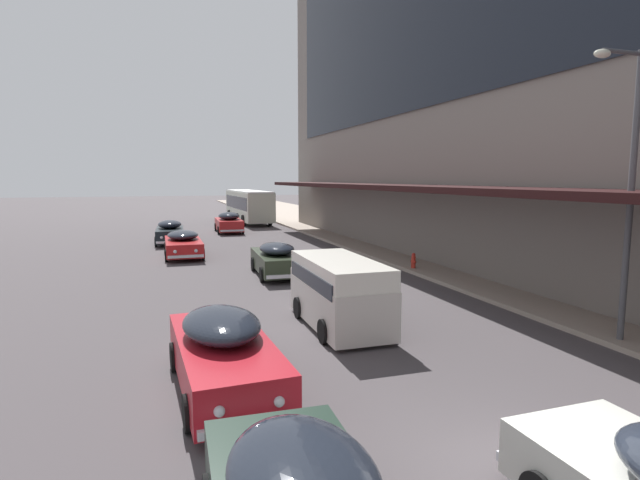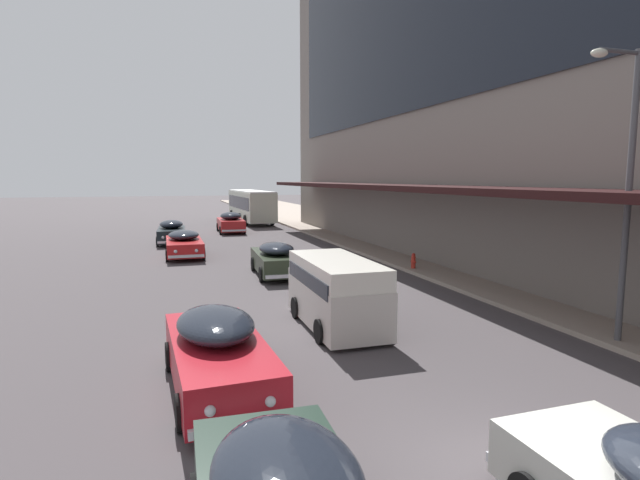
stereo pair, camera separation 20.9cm
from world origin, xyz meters
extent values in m
cube|color=beige|center=(3.70, 42.39, 1.65)|extent=(2.83, 11.00, 2.60)
cube|color=black|center=(3.70, 42.39, 1.96)|extent=(2.84, 10.13, 1.14)
cube|color=silver|center=(3.70, 42.39, 3.00)|extent=(2.74, 11.00, 0.12)
cube|color=black|center=(3.50, 47.89, 2.70)|extent=(1.22, 0.10, 0.36)
cylinder|color=black|center=(2.34, 46.06, 0.50)|extent=(0.29, 1.01, 1.00)
cylinder|color=black|center=(4.78, 46.15, 0.50)|extent=(0.29, 1.01, 1.00)
cylinder|color=black|center=(2.60, 38.96, 0.50)|extent=(0.29, 1.01, 1.00)
cylinder|color=black|center=(5.04, 39.05, 0.50)|extent=(0.29, 1.01, 1.00)
cylinder|color=black|center=(2.51, 41.53, 0.50)|extent=(0.29, 1.01, 1.00)
cylinder|color=black|center=(4.94, 41.62, 0.50)|extent=(0.29, 1.01, 1.00)
cube|color=#B1181A|center=(-3.37, 22.55, 0.58)|extent=(1.85, 4.61, 0.72)
ellipsoid|color=#1E232D|center=(-3.37, 22.78, 1.16)|extent=(1.63, 2.54, 0.50)
cube|color=silver|center=(-3.38, 20.20, 0.37)|extent=(1.75, 0.13, 0.14)
cube|color=silver|center=(-3.37, 24.90, 0.37)|extent=(1.75, 0.13, 0.14)
sphere|color=silver|center=(-2.87, 20.22, 0.63)|extent=(0.18, 0.18, 0.18)
sphere|color=silver|center=(-3.89, 20.23, 0.63)|extent=(0.18, 0.18, 0.18)
cylinder|color=black|center=(-2.46, 21.12, 0.32)|extent=(0.14, 0.64, 0.64)
cylinder|color=black|center=(-4.30, 21.12, 0.32)|extent=(0.14, 0.64, 0.64)
cylinder|color=black|center=(-2.45, 23.98, 0.32)|extent=(0.14, 0.64, 0.64)
cylinder|color=black|center=(-4.29, 23.98, 0.32)|extent=(0.14, 0.64, 0.64)
cube|color=#B21E1F|center=(0.66, 34.12, 0.63)|extent=(1.97, 4.46, 0.82)
ellipsoid|color=#1E232D|center=(0.65, 33.90, 1.32)|extent=(1.69, 2.47, 0.61)
cube|color=silver|center=(0.73, 36.37, 0.37)|extent=(1.75, 0.17, 0.14)
cube|color=silver|center=(0.59, 31.87, 0.37)|extent=(1.75, 0.17, 0.14)
sphere|color=silver|center=(0.22, 36.35, 0.68)|extent=(0.18, 0.18, 0.18)
sphere|color=silver|center=(1.23, 36.32, 0.68)|extent=(0.18, 0.18, 0.18)
cylinder|color=black|center=(-0.22, 35.51, 0.32)|extent=(0.16, 0.64, 0.64)
cylinder|color=black|center=(1.62, 35.45, 0.32)|extent=(0.16, 0.64, 0.64)
cylinder|color=black|center=(-0.30, 32.78, 0.32)|extent=(0.16, 0.64, 0.64)
cylinder|color=black|center=(1.54, 32.72, 0.32)|extent=(0.16, 0.64, 0.64)
cube|color=#B01621|center=(-3.49, 4.51, 0.64)|extent=(1.94, 4.65, 0.84)
ellipsoid|color=#1E232D|center=(-3.50, 4.74, 1.31)|extent=(1.64, 2.58, 0.55)
cube|color=silver|center=(-3.38, 2.18, 0.37)|extent=(1.65, 0.20, 0.14)
cube|color=silver|center=(-3.60, 6.85, 0.37)|extent=(1.65, 0.20, 0.14)
sphere|color=silver|center=(-2.90, 2.23, 0.69)|extent=(0.18, 0.18, 0.18)
sphere|color=silver|center=(-3.85, 2.19, 0.69)|extent=(0.18, 0.18, 0.18)
cylinder|color=black|center=(-2.55, 3.14, 0.32)|extent=(0.17, 0.65, 0.64)
cylinder|color=black|center=(-4.28, 3.06, 0.32)|extent=(0.17, 0.65, 0.64)
cylinder|color=black|center=(-2.69, 5.97, 0.32)|extent=(0.17, 0.65, 0.64)
cylinder|color=black|center=(-4.42, 5.89, 0.32)|extent=(0.17, 0.65, 0.64)
cube|color=silver|center=(0.63, 0.26, 0.37)|extent=(1.75, 0.15, 0.14)
sphere|color=silver|center=(0.12, 0.22, 0.65)|extent=(0.18, 0.18, 0.18)
sphere|color=silver|center=(1.13, 0.24, 0.65)|extent=(0.18, 0.18, 0.18)
cylinder|color=black|center=(1.56, -0.57, 0.32)|extent=(0.15, 0.64, 0.64)
ellipsoid|color=#1E232D|center=(-3.32, -0.56, 1.21)|extent=(1.63, 2.45, 0.58)
cube|color=silver|center=(-3.26, 1.45, 0.37)|extent=(1.68, 0.17, 0.14)
cylinder|color=black|center=(-2.40, 0.55, 0.32)|extent=(0.16, 0.64, 0.64)
cube|color=#283120|center=(0.21, 15.87, 0.61)|extent=(1.85, 4.27, 0.77)
ellipsoid|color=#1E232D|center=(0.20, 15.66, 1.22)|extent=(1.57, 2.37, 0.50)
cube|color=silver|center=(0.31, 18.02, 0.37)|extent=(1.58, 0.19, 0.14)
cube|color=silver|center=(0.11, 13.72, 0.37)|extent=(1.58, 0.19, 0.14)
sphere|color=silver|center=(-0.15, 18.01, 0.66)|extent=(0.18, 0.18, 0.18)
sphere|color=silver|center=(0.77, 17.97, 0.66)|extent=(0.18, 0.18, 0.18)
cylinder|color=black|center=(-0.56, 17.21, 0.32)|extent=(0.17, 0.65, 0.64)
cylinder|color=black|center=(1.10, 17.13, 0.32)|extent=(0.17, 0.65, 0.64)
cylinder|color=black|center=(-0.68, 14.61, 0.32)|extent=(0.17, 0.65, 0.64)
cylinder|color=black|center=(0.98, 14.53, 0.32)|extent=(0.17, 0.65, 0.64)
cube|color=black|center=(-3.92, 28.35, 0.62)|extent=(1.83, 4.16, 0.80)
ellipsoid|color=#1E232D|center=(-3.91, 28.56, 1.26)|extent=(1.56, 2.31, 0.54)
cube|color=silver|center=(-4.00, 26.26, 0.37)|extent=(1.60, 0.18, 0.14)
cube|color=silver|center=(-3.84, 30.45, 0.37)|extent=(1.60, 0.18, 0.14)
sphere|color=silver|center=(-3.54, 26.27, 0.67)|extent=(0.18, 0.18, 0.18)
sphere|color=silver|center=(-4.46, 26.30, 0.67)|extent=(0.18, 0.18, 0.18)
cylinder|color=black|center=(-3.13, 27.05, 0.32)|extent=(0.16, 0.64, 0.64)
cylinder|color=black|center=(-4.80, 27.11, 0.32)|extent=(0.16, 0.64, 0.64)
cylinder|color=black|center=(-3.03, 29.59, 0.32)|extent=(0.16, 0.64, 0.64)
cylinder|color=black|center=(-4.71, 29.65, 0.32)|extent=(0.16, 0.64, 0.64)
cube|color=beige|center=(0.19, 7.85, 0.76)|extent=(1.78, 4.31, 1.29)
cube|color=white|center=(0.19, 7.85, 1.55)|extent=(1.75, 4.23, 0.83)
cube|color=black|center=(0.19, 7.85, 1.45)|extent=(1.82, 3.88, 0.41)
ellipsoid|color=beige|center=(0.21, 9.95, 0.90)|extent=(1.61, 0.61, 1.11)
cylinder|color=black|center=(-0.67, 9.11, 0.32)|extent=(0.17, 0.64, 0.64)
cylinder|color=black|center=(1.08, 9.09, 0.32)|extent=(0.17, 0.64, 0.64)
cylinder|color=black|center=(-0.69, 6.61, 0.32)|extent=(0.17, 0.64, 0.64)
cylinder|color=black|center=(1.06, 6.60, 0.32)|extent=(0.17, 0.64, 0.64)
cylinder|color=#4C4C51|center=(6.48, 4.16, 3.71)|extent=(0.16, 0.16, 7.12)
cylinder|color=#4C4C51|center=(5.88, 4.16, 7.17)|extent=(1.20, 0.10, 0.10)
ellipsoid|color=silver|center=(5.28, 4.16, 7.09)|extent=(0.44, 0.28, 0.20)
cylinder|color=red|center=(6.41, 14.87, 0.43)|extent=(0.20, 0.20, 0.55)
sphere|color=red|center=(6.41, 14.87, 0.76)|extent=(0.18, 0.18, 0.18)
cylinder|color=red|center=(6.41, 15.02, 0.45)|extent=(0.08, 0.10, 0.08)
cylinder|color=red|center=(6.41, 14.72, 0.45)|extent=(0.08, 0.10, 0.08)
camera|label=1|loc=(-4.64, -5.17, 4.23)|focal=28.00mm
camera|label=2|loc=(-4.44, -5.24, 4.23)|focal=28.00mm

